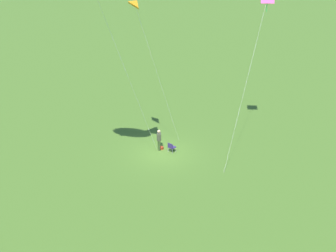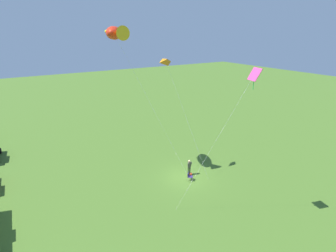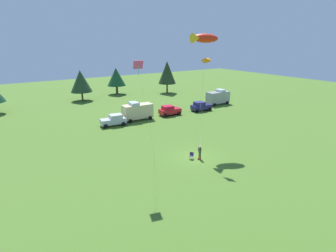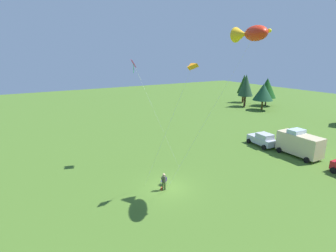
{
  "view_description": "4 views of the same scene",
  "coord_description": "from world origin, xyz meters",
  "px_view_note": "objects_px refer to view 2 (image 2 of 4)",
  "views": [
    {
      "loc": [
        5.55,
        31.24,
        17.26
      ],
      "look_at": [
        0.35,
        4.0,
        4.2
      ],
      "focal_mm": 50.0,
      "sensor_mm": 36.0,
      "label": 1
    },
    {
      "loc": [
        -19.18,
        14.05,
        14.23
      ],
      "look_at": [
        0.52,
        1.83,
        5.83
      ],
      "focal_mm": 28.0,
      "sensor_mm": 36.0,
      "label": 2
    },
    {
      "loc": [
        -18.93,
        -23.02,
        13.74
      ],
      "look_at": [
        -1.88,
        3.41,
        3.49
      ],
      "focal_mm": 28.0,
      "sensor_mm": 36.0,
      "label": 3
    },
    {
      "loc": [
        19.68,
        -11.76,
        12.5
      ],
      "look_at": [
        -0.47,
        0.28,
        6.08
      ],
      "focal_mm": 28.0,
      "sensor_mm": 36.0,
      "label": 4
    }
  ],
  "objects_px": {
    "kite_large_fish": "(115,33)",
    "folding_chair": "(190,176)",
    "person_kite_flyer": "(189,166)",
    "kite_diamond_rainbow": "(251,80)",
    "backpack_on_grass": "(191,174)",
    "kite_delta_orange": "(167,62)"
  },
  "relations": [
    {
      "from": "kite_large_fish",
      "to": "folding_chair",
      "type": "bearing_deg",
      "value": -136.95
    },
    {
      "from": "person_kite_flyer",
      "to": "kite_diamond_rainbow",
      "type": "bearing_deg",
      "value": -11.26
    },
    {
      "from": "backpack_on_grass",
      "to": "kite_diamond_rainbow",
      "type": "height_order",
      "value": "kite_diamond_rainbow"
    },
    {
      "from": "backpack_on_grass",
      "to": "kite_delta_orange",
      "type": "height_order",
      "value": "kite_delta_orange"
    },
    {
      "from": "folding_chair",
      "to": "kite_delta_orange",
      "type": "height_order",
      "value": "kite_delta_orange"
    },
    {
      "from": "folding_chair",
      "to": "kite_large_fish",
      "type": "bearing_deg",
      "value": -174.91
    },
    {
      "from": "person_kite_flyer",
      "to": "kite_delta_orange",
      "type": "bearing_deg",
      "value": -140.03
    },
    {
      "from": "kite_large_fish",
      "to": "kite_delta_orange",
      "type": "height_order",
      "value": "kite_large_fish"
    },
    {
      "from": "person_kite_flyer",
      "to": "folding_chair",
      "type": "height_order",
      "value": "person_kite_flyer"
    },
    {
      "from": "person_kite_flyer",
      "to": "kite_diamond_rainbow",
      "type": "height_order",
      "value": "kite_diamond_rainbow"
    },
    {
      "from": "person_kite_flyer",
      "to": "kite_large_fish",
      "type": "distance_m",
      "value": 14.81
    },
    {
      "from": "kite_large_fish",
      "to": "kite_delta_orange",
      "type": "bearing_deg",
      "value": -126.01
    },
    {
      "from": "folding_chair",
      "to": "kite_delta_orange",
      "type": "distance_m",
      "value": 11.44
    },
    {
      "from": "folding_chair",
      "to": "kite_large_fish",
      "type": "xyz_separation_m",
      "value": [
        5.23,
        4.89,
        13.59
      ]
    },
    {
      "from": "kite_diamond_rainbow",
      "to": "kite_delta_orange",
      "type": "height_order",
      "value": "kite_delta_orange"
    },
    {
      "from": "backpack_on_grass",
      "to": "kite_diamond_rainbow",
      "type": "bearing_deg",
      "value": 173.55
    },
    {
      "from": "person_kite_flyer",
      "to": "kite_delta_orange",
      "type": "relative_size",
      "value": 0.14
    },
    {
      "from": "kite_diamond_rainbow",
      "to": "kite_delta_orange",
      "type": "xyz_separation_m",
      "value": [
        9.13,
        0.93,
        0.42
      ]
    },
    {
      "from": "kite_large_fish",
      "to": "kite_delta_orange",
      "type": "relative_size",
      "value": 1.23
    },
    {
      "from": "person_kite_flyer",
      "to": "kite_diamond_rainbow",
      "type": "relative_size",
      "value": 0.15
    },
    {
      "from": "kite_diamond_rainbow",
      "to": "folding_chair",
      "type": "bearing_deg",
      "value": -1.35
    },
    {
      "from": "folding_chair",
      "to": "kite_delta_orange",
      "type": "bearing_deg",
      "value": 165.78
    }
  ]
}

